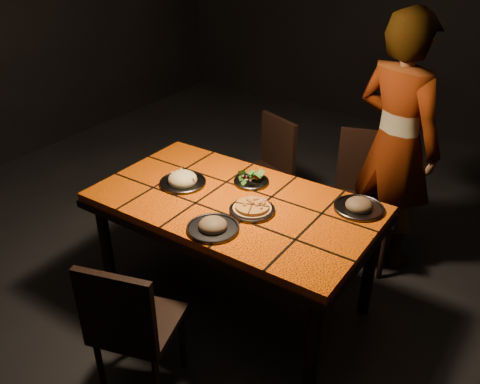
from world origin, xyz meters
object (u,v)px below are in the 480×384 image
Objects in this scene: chair_far_right at (365,190)px; diner at (396,144)px; chair_far_left at (268,164)px; plate_pasta at (183,180)px; plate_pizza at (252,209)px; dining_table at (234,212)px; chair_near at (130,323)px.

diner reaches higher than chair_far_right.
chair_far_left is 2.97× the size of plate_pasta.
plate_pasta is (-0.01, -0.98, 0.29)m from chair_far_left.
chair_far_left is 1.17m from plate_pizza.
chair_far_left is 0.48× the size of diner.
plate_pasta is (-0.81, -0.94, 0.25)m from chair_far_right.
chair_far_right is at bearing 17.22° from chair_far_left.
dining_table is 5.74× the size of plate_pasta.
dining_table is at bearing 163.12° from plate_pizza.
plate_pasta is (-0.35, 0.84, 0.29)m from chair_near.
diner is (0.93, 0.05, 0.39)m from chair_far_left.
chair_far_right is at bearing 49.37° from plate_pasta.
plate_pizza is (-0.29, -0.97, 0.24)m from chair_far_right.
dining_table is 0.88m from chair_near.
plate_pasta is at bearing -84.25° from chair_near.
plate_pizza is at bearing -125.31° from chair_far_right.
dining_table is 0.94× the size of diner.
dining_table is 1.04m from chair_far_right.
chair_far_left reaches higher than plate_pizza.
dining_table is at bearing -107.84° from chair_near.
dining_table is at bearing -134.30° from chair_far_right.
diner is at bearing 47.76° from plate_pasta.
diner reaches higher than plate_pizza.
diner is at bearing 60.63° from dining_table.
chair_near is at bearing -67.33° from plate_pasta.
chair_near is 1.01× the size of chair_far_left.
plate_pizza is 0.97× the size of plate_pasta.
dining_table is 1.18m from diner.
chair_near reaches higher than chair_far_left.
chair_far_right is at bearing 73.46° from plate_pizza.
diner is 1.40m from plate_pasta.
plate_pizza is at bearing -3.51° from plate_pasta.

